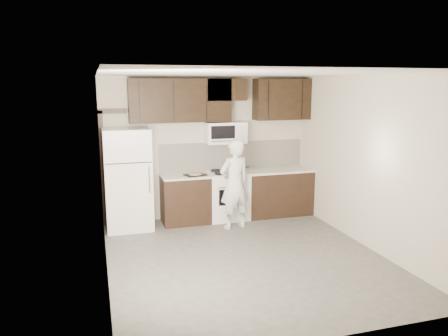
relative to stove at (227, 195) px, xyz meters
name	(u,v)px	position (x,y,z in m)	size (l,w,h in m)	color
floor	(246,257)	(-0.30, -1.94, -0.46)	(4.50, 4.50, 0.00)	#494745
back_wall	(208,148)	(-0.30, 0.31, 0.89)	(4.00, 4.00, 0.00)	#BEB5A1
ceiling	(247,73)	(-0.30, -1.94, 2.24)	(4.50, 4.50, 0.00)	white
counter_run	(242,194)	(0.30, 0.00, 0.00)	(2.95, 0.64, 0.91)	black
stove	(227,195)	(0.00, 0.00, 0.00)	(0.76, 0.66, 0.94)	white
backsplash	(232,155)	(0.20, 0.30, 0.72)	(2.90, 0.02, 0.54)	white
upper_cabinets	(220,99)	(-0.09, 0.14, 1.82)	(3.48, 0.35, 0.78)	black
microwave	(225,133)	(0.00, 0.12, 1.19)	(0.76, 0.42, 0.40)	white
refrigerator	(128,179)	(-1.85, -0.05, 0.44)	(0.80, 0.76, 1.80)	white
door_trim	(105,158)	(-2.22, 0.27, 0.79)	(0.50, 0.08, 2.12)	black
saucepan	(239,169)	(0.18, -0.15, 0.52)	(0.33, 0.19, 0.18)	silver
baking_tray	(195,175)	(-0.64, -0.11, 0.46)	(0.36, 0.27, 0.02)	black
pizza	(195,174)	(-0.64, -0.11, 0.48)	(0.25, 0.25, 0.02)	tan
person	(235,184)	(-0.04, -0.58, 0.35)	(0.59, 0.39, 1.61)	white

